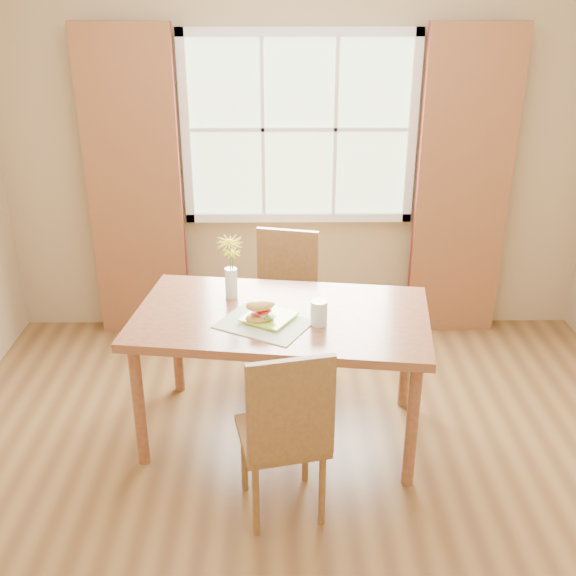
# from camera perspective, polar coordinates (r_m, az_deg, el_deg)

# --- Properties ---
(room) EXTENTS (4.24, 3.84, 2.74)m
(room) POSITION_cam_1_polar(r_m,az_deg,el_deg) (2.99, 1.83, 3.63)
(room) COLOR brown
(room) RESTS_ON ground
(window) EXTENTS (1.62, 0.06, 1.32)m
(window) POSITION_cam_1_polar(r_m,az_deg,el_deg) (4.76, 0.95, 13.30)
(window) COLOR #AFC897
(window) RESTS_ON room
(curtain_left) EXTENTS (0.65, 0.08, 2.20)m
(curtain_left) POSITION_cam_1_polar(r_m,az_deg,el_deg) (4.87, -12.85, 8.12)
(curtain_left) COLOR maroon
(curtain_left) RESTS_ON room
(curtain_right) EXTENTS (0.65, 0.08, 2.20)m
(curtain_right) POSITION_cam_1_polar(r_m,az_deg,el_deg) (4.93, 14.57, 8.13)
(curtain_right) COLOR maroon
(curtain_right) RESTS_ON room
(dining_table) EXTENTS (1.69, 1.10, 0.78)m
(dining_table) POSITION_cam_1_polar(r_m,az_deg,el_deg) (3.70, -0.57, -3.28)
(dining_table) COLOR #935938
(dining_table) RESTS_ON room
(chair_near) EXTENTS (0.47, 0.47, 0.96)m
(chair_near) POSITION_cam_1_polar(r_m,az_deg,el_deg) (3.19, -0.21, -11.86)
(chair_near) COLOR brown
(chair_near) RESTS_ON room
(chair_far) EXTENTS (0.48, 0.48, 0.97)m
(chair_far) POSITION_cam_1_polar(r_m,az_deg,el_deg) (4.40, -0.32, -0.92)
(chair_far) COLOR brown
(chair_far) RESTS_ON room
(placemat) EXTENTS (0.55, 0.51, 0.01)m
(placemat) POSITION_cam_1_polar(r_m,az_deg,el_deg) (3.54, -2.07, -3.05)
(placemat) COLOR beige
(placemat) RESTS_ON dining_table
(plate) EXTENTS (0.33, 0.33, 0.01)m
(plate) POSITION_cam_1_polar(r_m,az_deg,el_deg) (3.58, -1.63, -2.58)
(plate) COLOR #B6DC37
(plate) RESTS_ON placemat
(croissant_sandwich) EXTENTS (0.19, 0.15, 0.12)m
(croissant_sandwich) POSITION_cam_1_polar(r_m,az_deg,el_deg) (3.52, -2.36, -1.95)
(croissant_sandwich) COLOR gold
(croissant_sandwich) RESTS_ON plate
(water_glass) EXTENTS (0.09, 0.09, 0.13)m
(water_glass) POSITION_cam_1_polar(r_m,az_deg,el_deg) (3.52, 2.63, -2.15)
(water_glass) COLOR silver
(water_glass) RESTS_ON dining_table
(flower_vase) EXTENTS (0.15, 0.15, 0.36)m
(flower_vase) POSITION_cam_1_polar(r_m,az_deg,el_deg) (3.78, -4.87, 2.20)
(flower_vase) COLOR silver
(flower_vase) RESTS_ON dining_table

